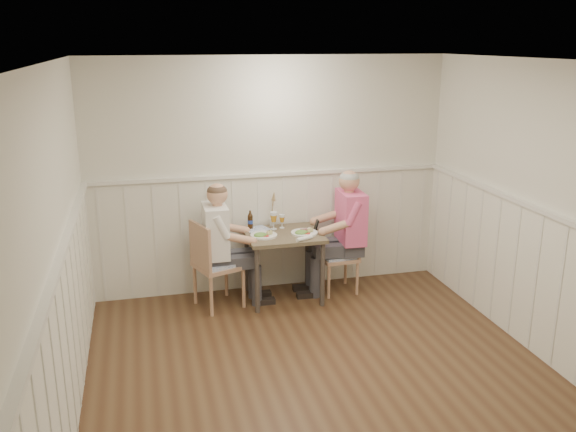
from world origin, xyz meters
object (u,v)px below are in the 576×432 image
Objects in this scene: chair_right at (342,253)px; chair_left at (213,262)px; dining_table at (284,243)px; beer_bottle at (250,221)px; man_in_pink at (346,241)px; grass_vase at (271,210)px; diner_cream at (220,255)px.

chair_left is (-1.46, -0.10, 0.06)m from chair_right.
dining_table is 0.45m from beer_bottle.
grass_vase is at bearing 161.29° from man_in_pink.
dining_table is at bearing -177.58° from man_in_pink.
dining_table is 2.00× the size of grass_vase.
grass_vase reaches higher than chair_right.
dining_table is 0.57× the size of man_in_pink.
dining_table is 0.96× the size of chair_right.
chair_left is 0.69× the size of diner_cream.
chair_right is at bearing -11.33° from beer_bottle.
chair_right is 1.39m from diner_cream.
diner_cream is (-1.42, -0.05, -0.02)m from man_in_pink.
beer_bottle is at bearing 33.14° from chair_left.
beer_bottle is at bearing -168.51° from grass_vase.
grass_vase is (-0.75, 0.25, 0.48)m from chair_right.
beer_bottle reaches higher than chair_right.
man_in_pink is (1.50, 0.08, 0.08)m from chair_left.
man_in_pink is at bearing 2.42° from dining_table.
dining_table is at bearing 3.60° from chair_left.
chair_right is at bearing 3.77° from chair_left.
chair_left is at bearing -176.97° from man_in_pink.
chair_left is 4.57× the size of beer_bottle.
beer_bottle is at bearing 168.67° from chair_right.
man_in_pink is 6.86× the size of beer_bottle.
chair_right is 2.07× the size of grass_vase.
diner_cream reaches higher than chair_right.
beer_bottle is (0.38, 0.26, 0.27)m from diner_cream.
man_in_pink is at bearing 1.84° from diner_cream.
grass_vase is (0.62, 0.31, 0.36)m from diner_cream.
grass_vase is at bearing 11.49° from beer_bottle.
diner_cream reaches higher than grass_vase.
beer_bottle reaches higher than dining_table.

